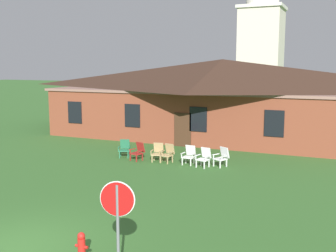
# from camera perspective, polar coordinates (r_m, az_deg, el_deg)

# --- Properties ---
(ground_plane) EXTENTS (200.00, 200.00, 0.00)m
(ground_plane) POSITION_cam_1_polar(r_m,az_deg,el_deg) (12.59, -20.37, -15.53)
(ground_plane) COLOR #336028
(brick_building) EXTENTS (23.45, 10.40, 5.41)m
(brick_building) POSITION_cam_1_polar(r_m,az_deg,el_deg) (29.56, 7.47, 4.02)
(brick_building) COLOR brown
(brick_building) RESTS_ON ground
(dome_tower) EXTENTS (5.18, 5.18, 17.58)m
(dome_tower) POSITION_cam_1_polar(r_m,az_deg,el_deg) (51.34, 12.80, 11.57)
(dome_tower) COLOR beige
(dome_tower) RESTS_ON ground
(stop_sign) EXTENTS (0.79, 0.21, 2.51)m
(stop_sign) POSITION_cam_1_polar(r_m,az_deg,el_deg) (9.31, -7.00, -11.88)
(stop_sign) COLOR slate
(stop_sign) RESTS_ON ground
(lawn_chair_by_porch) EXTENTS (0.78, 0.83, 0.96)m
(lawn_chair_by_porch) POSITION_cam_1_polar(r_m,az_deg,el_deg) (22.69, -6.04, -3.05)
(lawn_chair_by_porch) COLOR #28704C
(lawn_chair_by_porch) RESTS_ON ground
(lawn_chair_near_door) EXTENTS (0.75, 0.80, 0.96)m
(lawn_chair_near_door) POSITION_cam_1_polar(r_m,az_deg,el_deg) (21.84, -4.18, -3.48)
(lawn_chair_near_door) COLOR maroon
(lawn_chair_near_door) RESTS_ON ground
(lawn_chair_left_end) EXTENTS (0.72, 0.77, 0.96)m
(lawn_chair_left_end) POSITION_cam_1_polar(r_m,az_deg,el_deg) (21.60, -1.41, -3.59)
(lawn_chair_left_end) COLOR tan
(lawn_chair_left_end) RESTS_ON ground
(lawn_chair_middle) EXTENTS (0.72, 0.77, 0.96)m
(lawn_chair_middle) POSITION_cam_1_polar(r_m,az_deg,el_deg) (21.34, -0.03, -3.74)
(lawn_chair_middle) COLOR tan
(lawn_chair_middle) RESTS_ON ground
(lawn_chair_right_end) EXTENTS (0.66, 0.69, 0.96)m
(lawn_chair_right_end) POSITION_cam_1_polar(r_m,az_deg,el_deg) (20.96, 2.96, -3.97)
(lawn_chair_right_end) COLOR silver
(lawn_chair_right_end) RESTS_ON ground
(lawn_chair_far_side) EXTENTS (0.73, 0.78, 0.96)m
(lawn_chair_far_side) POSITION_cam_1_polar(r_m,az_deg,el_deg) (20.48, 5.02, -4.29)
(lawn_chair_far_side) COLOR white
(lawn_chair_far_side) RESTS_ON ground
(lawn_chair_under_eave) EXTENTS (0.82, 0.86, 0.96)m
(lawn_chair_under_eave) POSITION_cam_1_polar(r_m,az_deg,el_deg) (20.68, 7.48, -4.21)
(lawn_chair_under_eave) COLOR white
(lawn_chair_under_eave) RESTS_ON ground
(fire_hydrant) EXTENTS (0.36, 0.28, 0.79)m
(fire_hydrant) POSITION_cam_1_polar(r_m,az_deg,el_deg) (11.19, -11.88, -16.18)
(fire_hydrant) COLOR red
(fire_hydrant) RESTS_ON ground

